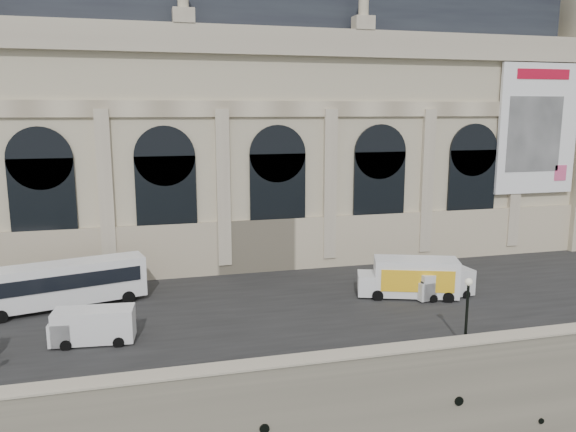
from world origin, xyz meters
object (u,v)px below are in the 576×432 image
van_b (89,326)px  van_c (440,284)px  bus_left (64,283)px  lamp_right (467,314)px  box_truck (410,278)px

van_b → van_c: 26.63m
bus_left → van_b: size_ratio=2.27×
lamp_right → van_c: bearing=69.7°
bus_left → lamp_right: size_ratio=2.64×
van_c → box_truck: 2.46m
lamp_right → van_b: bearing=163.8°
van_c → box_truck: (-2.28, 0.80, 0.46)m
box_truck → bus_left: bearing=171.2°
van_b → box_truck: (24.23, 3.34, 0.42)m
box_truck → lamp_right: 10.15m
van_c → van_b: bearing=-174.5°
van_b → box_truck: 24.46m
box_truck → van_c: bearing=-19.4°
van_b → bus_left: bearing=107.8°
van_c → bus_left: bearing=170.3°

